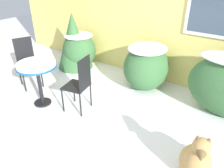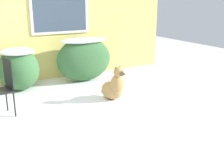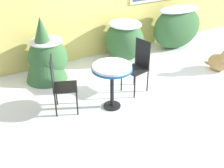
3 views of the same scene
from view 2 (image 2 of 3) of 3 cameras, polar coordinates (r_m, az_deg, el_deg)
name	(u,v)px [view 2 (image 2 of 3)]	position (r m, az deg, el deg)	size (l,w,h in m)	color
ground_plane	(42,117)	(4.76, -14.11, -6.58)	(16.00, 16.00, 0.00)	white
house_wall	(10,11)	(6.55, -19.95, 13.74)	(8.00, 0.10, 3.17)	#E5D16B
shrub_middle	(19,68)	(6.17, -18.41, 3.13)	(0.83, 0.90, 0.88)	#386638
shrub_right	(84,58)	(6.55, -5.69, 5.28)	(1.32, 0.69, 1.01)	#386638
patio_chair_near_table	(3,86)	(4.87, -21.27, -0.34)	(0.44, 0.44, 0.94)	black
dog	(114,87)	(5.33, 0.39, -0.63)	(0.47, 0.68, 0.68)	tan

